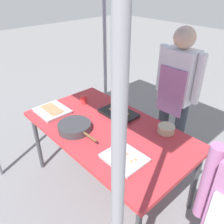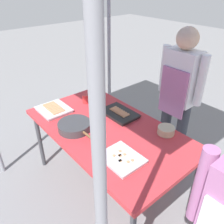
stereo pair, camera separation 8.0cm
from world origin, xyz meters
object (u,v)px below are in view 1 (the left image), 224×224
at_px(tray_pork_links, 52,111).
at_px(drink_cup_near_edge, 84,99).
at_px(cooking_wok, 75,127).
at_px(condiment_bowl, 166,129).
at_px(tray_grilled_sausages, 118,113).
at_px(vendor_woman, 176,89).
at_px(stall_table, 108,133).
at_px(tray_meat_skewers, 124,158).

distance_m(tray_pork_links, drink_cup_near_edge, 0.36).
height_order(cooking_wok, condiment_bowl, cooking_wok).
height_order(tray_grilled_sausages, vendor_woman, vendor_woman).
distance_m(tray_pork_links, vendor_woman, 1.32).
relative_size(stall_table, cooking_wok, 3.49).
height_order(drink_cup_near_edge, vendor_woman, vendor_woman).
xyz_separation_m(stall_table, tray_pork_links, (-0.60, -0.23, 0.07)).
height_order(cooking_wok, drink_cup_near_edge, drink_cup_near_edge).
height_order(tray_meat_skewers, vendor_woman, vendor_woman).
bearing_deg(drink_cup_near_edge, vendor_woman, 46.68).
bearing_deg(drink_cup_near_edge, tray_meat_skewers, -18.83).
xyz_separation_m(tray_meat_skewers, cooking_wok, (-0.58, -0.05, 0.02)).
distance_m(tray_grilled_sausages, condiment_bowl, 0.51).
bearing_deg(tray_pork_links, condiment_bowl, 29.88).
xyz_separation_m(drink_cup_near_edge, vendor_woman, (0.68, 0.72, 0.12)).
bearing_deg(drink_cup_near_edge, tray_pork_links, -100.03).
relative_size(stall_table, tray_grilled_sausages, 4.36).
height_order(tray_pork_links, drink_cup_near_edge, drink_cup_near_edge).
bearing_deg(drink_cup_near_edge, tray_grilled_sausages, 14.05).
bearing_deg(tray_pork_links, drink_cup_near_edge, 79.97).
xyz_separation_m(tray_grilled_sausages, tray_pork_links, (-0.49, -0.47, 0.00)).
relative_size(drink_cup_near_edge, vendor_woman, 0.06).
distance_m(cooking_wok, condiment_bowl, 0.82).
relative_size(tray_grilled_sausages, condiment_bowl, 2.44).
relative_size(tray_pork_links, vendor_woman, 0.21).
bearing_deg(cooking_wok, condiment_bowl, 45.59).
height_order(tray_meat_skewers, drink_cup_near_edge, drink_cup_near_edge).
height_order(stall_table, tray_grilled_sausages, tray_grilled_sausages).
bearing_deg(stall_table, tray_pork_links, -158.59).
bearing_deg(stall_table, condiment_bowl, 40.27).
bearing_deg(tray_grilled_sausages, vendor_woman, 68.02).
bearing_deg(drink_cup_near_edge, stall_table, -13.12).
bearing_deg(stall_table, tray_grilled_sausages, 113.77).
bearing_deg(stall_table, drink_cup_near_edge, 166.88).
xyz_separation_m(cooking_wok, vendor_woman, (0.32, 1.09, 0.13)).
relative_size(tray_grilled_sausages, vendor_woman, 0.23).
relative_size(tray_meat_skewers, tray_pork_links, 0.96).
bearing_deg(tray_meat_skewers, cooking_wok, -174.96).
bearing_deg(vendor_woman, tray_pork_links, 55.47).
bearing_deg(tray_pork_links, stall_table, 21.41).
distance_m(cooking_wok, drink_cup_near_edge, 0.52).
bearing_deg(cooking_wok, tray_grilled_sausages, 81.53).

